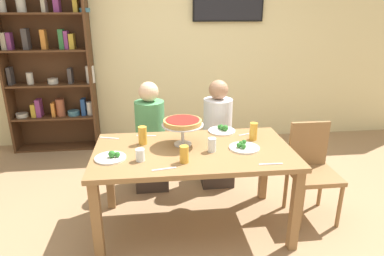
{
  "coord_description": "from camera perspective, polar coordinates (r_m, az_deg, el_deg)",
  "views": [
    {
      "loc": [
        -0.3,
        -2.51,
        1.83
      ],
      "look_at": [
        0.0,
        0.1,
        0.89
      ],
      "focal_mm": 31.4,
      "sensor_mm": 36.0,
      "label": 1
    }
  ],
  "objects": [
    {
      "name": "ground_plane",
      "position": [
        3.13,
        0.22,
        -16.18
      ],
      "size": [
        12.0,
        12.0,
        0.0
      ],
      "primitive_type": "plane",
      "color": "#9E7A56"
    },
    {
      "name": "rear_partition",
      "position": [
        4.74,
        -3.0,
        14.45
      ],
      "size": [
        8.0,
        0.12,
        2.8
      ],
      "primitive_type": "cube",
      "color": "beige",
      "rests_on": "ground_plane"
    },
    {
      "name": "dining_table",
      "position": [
        2.8,
        0.24,
        -5.34
      ],
      "size": [
        1.63,
        0.89,
        0.74
      ],
      "color": "olive",
      "rests_on": "ground_plane"
    },
    {
      "name": "bookshelf",
      "position": [
        4.77,
        -23.06,
        9.66
      ],
      "size": [
        1.14,
        0.3,
        2.21
      ],
      "color": "#4C2D19",
      "rests_on": "ground_plane"
    },
    {
      "name": "television",
      "position": [
        4.73,
        6.2,
        20.7
      ],
      "size": [
        0.94,
        0.05,
        0.52
      ],
      "color": "black"
    },
    {
      "name": "diner_far_left",
      "position": [
        3.55,
        -7.0,
        -2.67
      ],
      "size": [
        0.34,
        0.34,
        1.15
      ],
      "rotation": [
        0.0,
        0.0,
        -1.57
      ],
      "color": "#382D28",
      "rests_on": "ground_plane"
    },
    {
      "name": "diner_far_right",
      "position": [
        3.61,
        4.28,
        -2.17
      ],
      "size": [
        0.34,
        0.34,
        1.15
      ],
      "rotation": [
        0.0,
        0.0,
        -1.57
      ],
      "color": "#382D28",
      "rests_on": "ground_plane"
    },
    {
      "name": "chair_head_east",
      "position": [
        3.24,
        19.65,
        -6.12
      ],
      "size": [
        0.4,
        0.4,
        0.87
      ],
      "rotation": [
        0.0,
        0.0,
        3.14
      ],
      "color": "olive",
      "rests_on": "ground_plane"
    },
    {
      "name": "deep_dish_pizza_stand",
      "position": [
        2.79,
        -1.61,
        0.71
      ],
      "size": [
        0.35,
        0.35,
        0.22
      ],
      "color": "silver",
      "rests_on": "dining_table"
    },
    {
      "name": "salad_plate_near_diner",
      "position": [
        2.8,
        8.77,
        -3.2
      ],
      "size": [
        0.25,
        0.25,
        0.06
      ],
      "color": "white",
      "rests_on": "dining_table"
    },
    {
      "name": "salad_plate_far_diner",
      "position": [
        3.16,
        5.14,
        -0.31
      ],
      "size": [
        0.25,
        0.25,
        0.07
      ],
      "color": "white",
      "rests_on": "dining_table"
    },
    {
      "name": "salad_plate_spare",
      "position": [
        2.66,
        -13.57,
        -4.81
      ],
      "size": [
        0.24,
        0.24,
        0.07
      ],
      "color": "white",
      "rests_on": "dining_table"
    },
    {
      "name": "beer_glass_amber_tall",
      "position": [
        2.51,
        -1.34,
        -4.48
      ],
      "size": [
        0.07,
        0.07,
        0.13
      ],
      "primitive_type": "cylinder",
      "color": "gold",
      "rests_on": "dining_table"
    },
    {
      "name": "beer_glass_amber_short",
      "position": [
        2.98,
        10.38,
        -0.57
      ],
      "size": [
        0.07,
        0.07,
        0.16
      ],
      "primitive_type": "cylinder",
      "color": "gold",
      "rests_on": "dining_table"
    },
    {
      "name": "beer_glass_amber_spare",
      "position": [
        2.87,
        -8.39,
        -1.26
      ],
      "size": [
        0.07,
        0.07,
        0.15
      ],
      "primitive_type": "cylinder",
      "color": "gold",
      "rests_on": "dining_table"
    },
    {
      "name": "water_glass_clear_near",
      "position": [
        2.7,
        3.41,
        -2.88
      ],
      "size": [
        0.07,
        0.07,
        0.11
      ],
      "primitive_type": "cylinder",
      "color": "white",
      "rests_on": "dining_table"
    },
    {
      "name": "water_glass_clear_far",
      "position": [
        2.57,
        -8.79,
        -4.56
      ],
      "size": [
        0.07,
        0.07,
        0.09
      ],
      "primitive_type": "cylinder",
      "color": "white",
      "rests_on": "dining_table"
    },
    {
      "name": "cutlery_fork_near",
      "position": [
        3.07,
        -7.79,
        -1.29
      ],
      "size": [
        0.18,
        0.05,
        0.0
      ],
      "primitive_type": "cube",
      "rotation": [
        0.0,
        0.0,
        2.97
      ],
      "color": "silver",
      "rests_on": "dining_table"
    },
    {
      "name": "cutlery_knife_near",
      "position": [
        2.44,
        -4.76,
        -6.95
      ],
      "size": [
        0.18,
        0.05,
        0.0
      ],
      "primitive_type": "cube",
      "rotation": [
        0.0,
        0.0,
        0.17
      ],
      "color": "silver",
      "rests_on": "dining_table"
    },
    {
      "name": "cutlery_fork_far",
      "position": [
        3.08,
        -13.9,
        -1.65
      ],
      "size": [
        0.18,
        0.07,
        0.0
      ],
      "primitive_type": "cube",
      "rotation": [
        0.0,
        0.0,
        2.84
      ],
      "color": "silver",
      "rests_on": "dining_table"
    },
    {
      "name": "cutlery_knife_far",
      "position": [
        3.12,
        9.37,
        -1.01
      ],
      "size": [
        0.18,
        0.07,
        0.0
      ],
      "primitive_type": "cube",
      "rotation": [
        0.0,
        0.0,
        3.47
      ],
      "color": "silver",
      "rests_on": "dining_table"
    },
    {
      "name": "cutlery_spare_fork",
      "position": [
        2.57,
        13.24,
        -5.97
      ],
      "size": [
        0.18,
        0.02,
        0.0
      ],
      "primitive_type": "cube",
      "rotation": [
        0.0,
        0.0,
        -0.03
      ],
      "color": "silver",
      "rests_on": "dining_table"
    }
  ]
}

